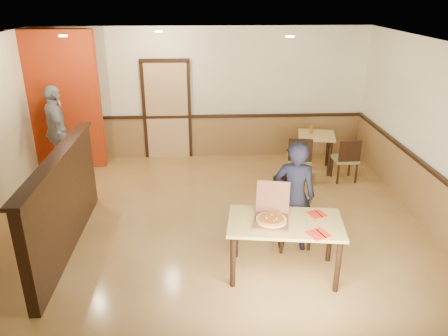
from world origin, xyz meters
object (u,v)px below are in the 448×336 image
object	(u,v)px
diner	(294,197)
pizza_box	(271,217)
main_table	(285,229)
side_chair_left	(299,157)
side_table	(316,143)
diner_chair	(291,208)
passerby	(57,131)
condiment	(311,129)
side_chair_right	(346,158)

from	to	relation	value
diner	pizza_box	bearing A→B (deg)	64.03
main_table	side_chair_left	size ratio (longest dim) A/B	1.64
main_table	side_table	size ratio (longest dim) A/B	1.82
diner_chair	side_chair_left	distance (m)	2.20
side_table	diner	distance (m)	3.09
passerby	main_table	bearing A→B (deg)	-156.86
diner	pizza_box	xyz separation A→B (m)	(-0.41, -0.60, 0.01)
diner	condiment	size ratio (longest dim) A/B	10.32
main_table	pizza_box	bearing A→B (deg)	-178.77
side_chair_right	side_table	distance (m)	0.77
side_table	passerby	xyz separation A→B (m)	(-5.15, 0.03, 0.32)
diner	side_table	bearing A→B (deg)	-101.39
diner	passerby	xyz separation A→B (m)	(-4.11, 2.93, 0.09)
side_table	pizza_box	xyz separation A→B (m)	(-1.45, -3.49, 0.24)
side_chair_left	condiment	xyz separation A→B (m)	(0.37, 0.71, 0.33)
side_chair_left	passerby	distance (m)	4.75
side_chair_right	condiment	size ratio (longest dim) A/B	5.57
passerby	pizza_box	size ratio (longest dim) A/B	3.16
main_table	side_chair_left	bearing A→B (deg)	81.79
condiment	passerby	bearing A→B (deg)	-179.33
diner	diner_chair	bearing A→B (deg)	-81.78
diner_chair	side_table	bearing A→B (deg)	61.65
side_chair_right	side_table	xyz separation A→B (m)	(-0.45, 0.62, 0.11)
side_chair_left	pizza_box	size ratio (longest dim) A/B	1.63
side_chair_right	side_table	size ratio (longest dim) A/B	1.04
side_chair_right	diner	distance (m)	2.75
passerby	condiment	world-z (taller)	passerby
side_chair_left	diner	size ratio (longest dim) A/B	0.57
pizza_box	condiment	xyz separation A→B (m)	(1.35, 3.58, 0.02)
side_table	passerby	bearing A→B (deg)	179.67
diner_chair	side_chair_right	xyz separation A→B (m)	(1.50, 2.13, -0.07)
side_table	pizza_box	world-z (taller)	pizza_box
side_chair_left	diner	xyz separation A→B (m)	(-0.58, -2.28, 0.30)
pizza_box	diner	bearing A→B (deg)	67.08
side_table	condiment	xyz separation A→B (m)	(-0.10, 0.09, 0.26)
diner_chair	diner	distance (m)	0.30
main_table	condiment	bearing A→B (deg)	79.31
side_chair_right	diner	size ratio (longest dim) A/B	0.54
diner_chair	pizza_box	bearing A→B (deg)	-126.11
diner_chair	side_chair_left	xyz separation A→B (m)	(0.58, 2.12, -0.04)
side_chair_left	side_table	world-z (taller)	side_chair_left
diner_chair	condiment	bearing A→B (deg)	63.96
main_table	passerby	xyz separation A→B (m)	(-3.88, 3.54, 0.25)
passerby	pizza_box	distance (m)	5.11
main_table	diner	bearing A→B (deg)	76.80
side_chair_right	main_table	bearing A→B (deg)	56.40
main_table	side_chair_left	distance (m)	3.01
side_chair_left	side_table	size ratio (longest dim) A/B	1.11
side_chair_left	passerby	xyz separation A→B (m)	(-4.69, 0.65, 0.40)
side_table	pizza_box	bearing A→B (deg)	-112.55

